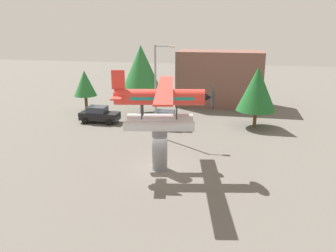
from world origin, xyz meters
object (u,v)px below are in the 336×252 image
object	(u,v)px
floatplane_monument	(161,104)
tree_center_back	(257,89)
car_near_black	(99,114)
car_mid_white	(166,119)
streetlight_primary	(157,85)
tree_west	(85,83)
tree_east	(141,70)
storefront_building	(220,78)
display_pedestal	(160,148)

from	to	relation	value
floatplane_monument	tree_center_back	bearing A→B (deg)	49.74
car_near_black	car_mid_white	world-z (taller)	same
streetlight_primary	tree_west	bearing A→B (deg)	144.67
floatplane_monument	tree_east	size ratio (longest dim) A/B	1.30
tree_west	tree_east	bearing A→B (deg)	2.89
car_near_black	storefront_building	size ratio (longest dim) A/B	0.39
streetlight_primary	floatplane_monument	bearing A→B (deg)	-74.84
tree_east	tree_center_back	world-z (taller)	tree_east
streetlight_primary	tree_center_back	size ratio (longest dim) A/B	1.37
floatplane_monument	tree_west	world-z (taller)	floatplane_monument
streetlight_primary	tree_east	xyz separation A→B (m)	(-3.77, 7.89, 0.35)
display_pedestal	storefront_building	bearing A→B (deg)	82.30
floatplane_monument	car_near_black	size ratio (longest dim) A/B	2.48
storefront_building	tree_center_back	size ratio (longest dim) A/B	1.74
display_pedestal	tree_east	distance (m)	16.72
floatplane_monument	car_near_black	world-z (taller)	floatplane_monument
storefront_building	tree_west	bearing A→B (deg)	-155.60
floatplane_monument	streetlight_primary	bearing A→B (deg)	94.60
car_mid_white	tree_center_back	world-z (taller)	tree_center_back
streetlight_primary	tree_center_back	distance (m)	10.42
car_near_black	tree_center_back	distance (m)	16.75
car_near_black	tree_center_back	xyz separation A→B (m)	(16.39, 1.57, 3.08)
display_pedestal	car_near_black	bearing A→B (deg)	130.19
display_pedestal	floatplane_monument	size ratio (longest dim) A/B	0.31
display_pedestal	floatplane_monument	xyz separation A→B (m)	(0.13, 0.02, 3.29)
tree_west	tree_center_back	distance (m)	19.90
car_near_black	storefront_building	bearing A→B (deg)	42.51
storefront_building	tree_east	xyz separation A→B (m)	(-8.62, -6.68, 1.74)
storefront_building	tree_east	world-z (taller)	tree_east
display_pedestal	streetlight_primary	distance (m)	8.33
display_pedestal	floatplane_monument	distance (m)	3.29
display_pedestal	tree_center_back	distance (m)	14.57
streetlight_primary	storefront_building	size ratio (longest dim) A/B	0.79
car_mid_white	storefront_building	distance (m)	12.81
display_pedestal	tree_west	bearing A→B (deg)	129.90
car_near_black	floatplane_monument	bearing A→B (deg)	-49.36
tree_center_back	tree_west	bearing A→B (deg)	172.68
car_mid_white	tree_east	world-z (taller)	tree_east
floatplane_monument	tree_center_back	size ratio (longest dim) A/B	1.69
display_pedestal	car_mid_white	xyz separation A→B (m)	(-1.69, 10.36, -0.74)
streetlight_primary	storefront_building	distance (m)	15.42
streetlight_primary	tree_east	bearing A→B (deg)	115.53
car_near_black	tree_east	bearing A→B (deg)	51.60
tree_west	streetlight_primary	bearing A→B (deg)	-35.33
tree_west	car_near_black	bearing A→B (deg)	-50.88
display_pedestal	storefront_building	world-z (taller)	storefront_building
floatplane_monument	car_near_black	distance (m)	14.84
tree_center_back	storefront_building	bearing A→B (deg)	113.89
display_pedestal	tree_east	size ratio (longest dim) A/B	0.40
display_pedestal	car_mid_white	world-z (taller)	display_pedestal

